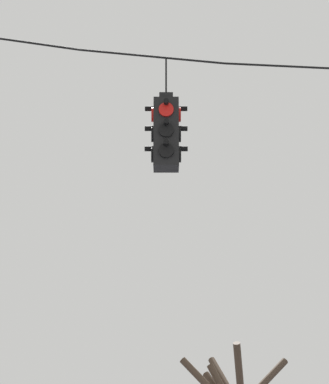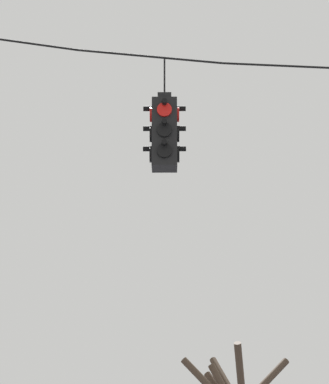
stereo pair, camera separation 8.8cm
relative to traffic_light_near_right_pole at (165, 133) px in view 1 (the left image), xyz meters
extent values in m
cylinder|color=black|center=(-2.23, 0.00, 1.40)|extent=(2.03, 0.03, 0.34)
cylinder|color=black|center=(-0.20, 0.00, 1.14)|extent=(2.03, 0.03, 0.24)
cylinder|color=black|center=(1.83, 0.00, 0.99)|extent=(2.03, 0.03, 0.13)
cube|color=black|center=(0.00, 0.00, -0.02)|extent=(0.34, 0.34, 0.97)
cube|color=black|center=(0.00, 0.00, 0.51)|extent=(0.19, 0.19, 0.10)
cylinder|color=black|center=(0.00, 0.00, 0.84)|extent=(0.02, 0.02, 0.55)
cylinder|color=red|center=(0.00, -0.19, 0.27)|extent=(0.20, 0.03, 0.20)
cylinder|color=black|center=(0.00, -0.23, 0.36)|extent=(0.07, 0.12, 0.07)
cylinder|color=black|center=(0.00, -0.19, -0.02)|extent=(0.20, 0.03, 0.20)
cylinder|color=black|center=(0.00, -0.23, 0.07)|extent=(0.07, 0.12, 0.07)
cylinder|color=black|center=(0.00, -0.19, -0.31)|extent=(0.20, 0.03, 0.20)
cylinder|color=black|center=(0.00, -0.23, -0.22)|extent=(0.07, 0.12, 0.07)
cylinder|color=red|center=(0.00, 0.18, 0.27)|extent=(0.20, 0.03, 0.20)
cylinder|color=black|center=(0.00, 0.23, 0.36)|extent=(0.07, 0.12, 0.07)
cylinder|color=black|center=(0.00, 0.18, -0.02)|extent=(0.20, 0.03, 0.20)
cylinder|color=black|center=(0.00, 0.23, 0.07)|extent=(0.07, 0.12, 0.07)
cylinder|color=black|center=(0.00, 0.18, -0.31)|extent=(0.20, 0.03, 0.20)
cylinder|color=black|center=(0.00, 0.23, -0.22)|extent=(0.07, 0.12, 0.07)
cylinder|color=red|center=(-0.19, 0.00, 0.27)|extent=(0.03, 0.20, 0.20)
cylinder|color=black|center=(-0.23, 0.00, 0.36)|extent=(0.12, 0.07, 0.07)
cylinder|color=black|center=(-0.19, 0.00, -0.02)|extent=(0.03, 0.20, 0.20)
cylinder|color=black|center=(-0.23, 0.00, 0.07)|extent=(0.12, 0.07, 0.07)
cylinder|color=black|center=(-0.19, 0.00, -0.31)|extent=(0.03, 0.20, 0.20)
cylinder|color=black|center=(-0.23, 0.00, -0.22)|extent=(0.12, 0.07, 0.07)
cylinder|color=red|center=(0.18, 0.00, 0.27)|extent=(0.03, 0.20, 0.20)
cylinder|color=black|center=(0.23, 0.00, 0.36)|extent=(0.12, 0.07, 0.07)
cylinder|color=black|center=(0.18, 0.00, -0.02)|extent=(0.03, 0.20, 0.20)
cylinder|color=black|center=(0.23, 0.00, 0.07)|extent=(0.12, 0.07, 0.07)
cylinder|color=black|center=(0.18, 0.00, -0.31)|extent=(0.03, 0.20, 0.20)
cylinder|color=black|center=(0.23, 0.00, -0.22)|extent=(0.12, 0.07, 0.07)
cylinder|color=#423326|center=(2.04, 6.45, -3.06)|extent=(1.13, 0.62, 1.03)
cylinder|color=#423326|center=(1.48, 5.87, -2.94)|extent=(0.32, 0.87, 1.29)
camera|label=1|loc=(-0.02, -9.49, -3.59)|focal=70.00mm
camera|label=2|loc=(0.07, -9.49, -3.59)|focal=70.00mm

